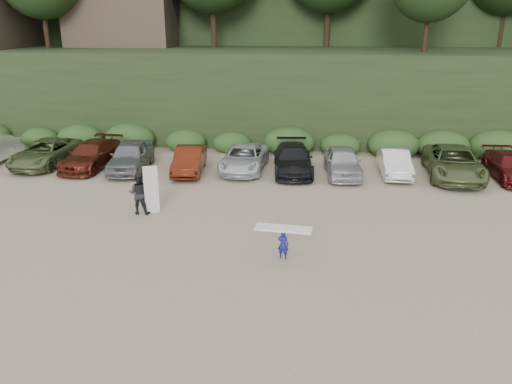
# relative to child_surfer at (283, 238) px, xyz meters

# --- Properties ---
(ground) EXTENTS (120.00, 120.00, 0.00)m
(ground) POSITION_rel_child_surfer_xyz_m (-1.82, 0.35, -0.81)
(ground) COLOR tan
(ground) RESTS_ON ground
(parked_cars) EXTENTS (39.19, 6.02, 1.65)m
(parked_cars) POSITION_rel_child_surfer_xyz_m (-2.12, 10.41, -0.06)
(parked_cars) COLOR silver
(parked_cars) RESTS_ON ground
(child_surfer) EXTENTS (2.03, 0.75, 1.19)m
(child_surfer) POSITION_rel_child_surfer_xyz_m (0.00, 0.00, 0.00)
(child_surfer) COLOR navy
(child_surfer) RESTS_ON ground
(adult_surfer) EXTENTS (1.36, 0.71, 2.20)m
(adult_surfer) POSITION_rel_child_surfer_xyz_m (-6.40, 3.72, 0.14)
(adult_surfer) COLOR black
(adult_surfer) RESTS_ON ground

